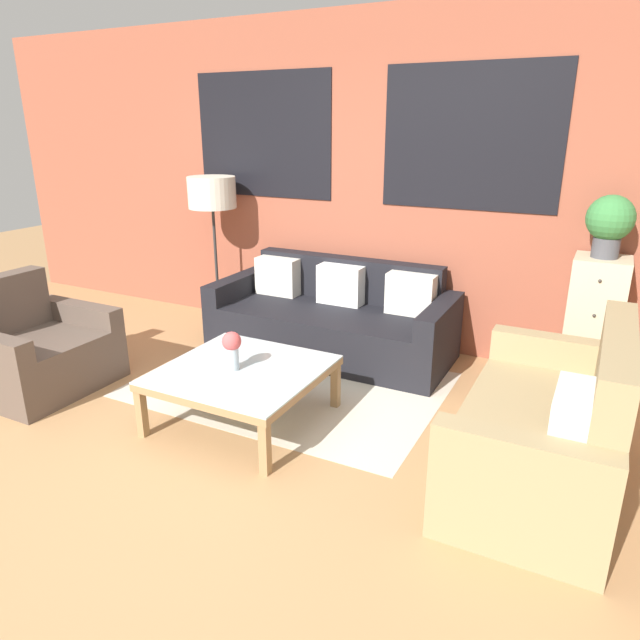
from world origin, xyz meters
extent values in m
plane|color=#AD7F51|center=(0.00, 0.00, 0.00)|extent=(16.00, 16.00, 0.00)
cube|color=brown|center=(0.00, 2.44, 1.40)|extent=(8.40, 0.08, 2.80)
cube|color=black|center=(-0.95, 2.39, 1.80)|extent=(1.40, 0.01, 1.10)
cube|color=black|center=(0.95, 2.39, 1.80)|extent=(1.40, 0.01, 1.10)
cube|color=beige|center=(0.00, 1.18, 0.00)|extent=(2.26, 1.60, 0.00)
cube|color=black|center=(-0.01, 1.82, 0.20)|extent=(1.74, 0.72, 0.40)
cube|color=black|center=(-0.01, 2.26, 0.39)|extent=(1.74, 0.16, 0.78)
cube|color=black|center=(-0.96, 1.90, 0.29)|extent=(0.16, 0.88, 0.58)
cube|color=black|center=(0.94, 1.90, 0.29)|extent=(0.16, 0.88, 0.58)
cube|color=beige|center=(-0.65, 2.10, 0.57)|extent=(0.40, 0.16, 0.34)
cube|color=white|center=(-0.01, 2.10, 0.57)|extent=(0.40, 0.16, 0.34)
cube|color=beige|center=(0.63, 2.10, 0.57)|extent=(0.40, 0.16, 0.34)
cube|color=#99845B|center=(1.75, 0.76, 0.21)|extent=(0.64, 1.25, 0.42)
cube|color=#99845B|center=(2.15, 0.76, 0.46)|extent=(0.16, 1.25, 0.92)
cube|color=#99845B|center=(1.83, 1.45, 0.31)|extent=(0.80, 0.14, 0.62)
cube|color=#99845B|center=(1.83, 0.07, 0.31)|extent=(0.80, 0.14, 0.62)
cube|color=beige|center=(1.99, 0.36, 0.59)|extent=(0.16, 0.40, 0.34)
cube|color=brown|center=(-1.56, 0.31, 0.20)|extent=(0.64, 0.64, 0.40)
cube|color=brown|center=(-1.96, 0.31, 0.42)|extent=(0.16, 0.64, 0.84)
cube|color=brown|center=(-1.64, 0.70, 0.28)|extent=(0.80, 0.14, 0.56)
cube|color=silver|center=(0.00, 0.56, 0.38)|extent=(1.00, 1.00, 0.01)
cube|color=#99754C|center=(0.00, 0.09, 0.35)|extent=(1.00, 0.05, 0.05)
cube|color=#99754C|center=(0.00, 1.04, 0.35)|extent=(1.00, 0.05, 0.05)
cube|color=#99754C|center=(-0.48, 0.56, 0.35)|extent=(0.05, 1.00, 0.05)
cube|color=#99754C|center=(0.48, 0.56, 0.35)|extent=(0.05, 1.00, 0.05)
cube|color=#99754C|center=(-0.46, 0.10, 0.19)|extent=(0.06, 0.05, 0.37)
cube|color=#99754C|center=(0.46, 0.10, 0.19)|extent=(0.06, 0.05, 0.37)
cube|color=#99754C|center=(-0.46, 1.03, 0.19)|extent=(0.06, 0.06, 0.37)
cube|color=#99754C|center=(0.46, 1.03, 0.19)|extent=(0.06, 0.06, 0.37)
cylinder|color=#2D2D2D|center=(-1.32, 2.07, 0.01)|extent=(0.28, 0.28, 0.02)
cylinder|color=#2D2D2D|center=(-1.32, 2.07, 0.59)|extent=(0.03, 0.03, 1.14)
cylinder|color=beige|center=(-1.32, 2.07, 1.30)|extent=(0.44, 0.44, 0.29)
cube|color=#C6B793|center=(2.01, 2.18, 0.50)|extent=(0.38, 0.37, 1.01)
sphere|color=#38332D|center=(2.01, 1.99, 0.88)|extent=(0.02, 0.02, 0.02)
sphere|color=#38332D|center=(2.01, 1.99, 0.63)|extent=(0.02, 0.02, 0.02)
sphere|color=#38332D|center=(2.01, 1.99, 0.38)|extent=(0.02, 0.02, 0.02)
sphere|color=#38332D|center=(2.01, 1.99, 0.13)|extent=(0.02, 0.02, 0.02)
cylinder|color=#47474C|center=(2.01, 2.18, 1.08)|extent=(0.18, 0.18, 0.14)
sphere|color=#387A3D|center=(2.01, 2.18, 1.29)|extent=(0.32, 0.32, 0.32)
cylinder|color=#ADBCC6|center=(-0.04, 0.52, 0.46)|extent=(0.08, 0.08, 0.15)
sphere|color=#CC4C4C|center=(-0.04, 0.52, 0.58)|extent=(0.13, 0.13, 0.13)
camera|label=1|loc=(2.02, -2.26, 1.91)|focal=32.00mm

